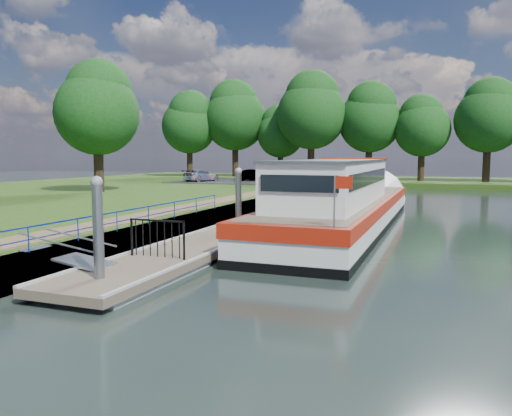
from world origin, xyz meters
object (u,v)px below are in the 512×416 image
at_px(pontoon, 273,221).
at_px(barge, 346,205).
at_px(car_b, 253,175).
at_px(car_d, 265,174).
at_px(car_c, 201,175).
at_px(car_a, 287,176).

height_order(pontoon, barge, barge).
distance_m(car_b, car_d, 2.74).
xyz_separation_m(pontoon, car_c, (-15.30, 22.28, 1.25)).
distance_m(car_a, car_d, 5.49).
bearing_deg(car_b, car_d, -23.10).
relative_size(car_b, car_c, 0.87).
xyz_separation_m(car_c, car_d, (5.12, 5.22, 0.05)).
bearing_deg(pontoon, car_b, 113.06).
relative_size(barge, car_c, 5.10).
bearing_deg(car_a, car_c, 175.08).
bearing_deg(pontoon, car_c, 124.47).
bearing_deg(pontoon, car_a, 105.43).
xyz_separation_m(car_a, car_c, (-8.83, -1.17, -0.01)).
bearing_deg(car_a, pontoon, -87.02).
height_order(barge, car_d, barge).
distance_m(barge, car_d, 30.42).
bearing_deg(car_c, barge, 148.61).
xyz_separation_m(barge, car_d, (-13.77, 27.13, 0.40)).
bearing_deg(car_c, pontoon, 142.32).
xyz_separation_m(barge, car_c, (-18.89, 21.91, 0.35)).
distance_m(pontoon, car_a, 24.36).
height_order(car_a, car_b, car_a).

